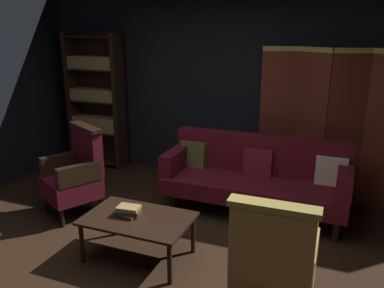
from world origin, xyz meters
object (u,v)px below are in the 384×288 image
object	(u,v)px
folding_screen	(327,124)
armchair_wing_left	(76,174)
book_tan_leather	(129,208)
book_red_leather	(129,214)
book_green_cloth	(129,211)
velvet_couch	(256,175)
armchair_gilt_accent	(273,264)
coffee_table	(138,222)
bookshelf	(97,99)

from	to	relation	value
folding_screen	armchair_wing_left	xyz separation A→B (m)	(-2.64, -1.50, -0.50)
book_tan_leather	book_red_leather	bearing A→B (deg)	-90.00
folding_screen	book_red_leather	size ratio (longest dim) A/B	10.16
book_green_cloth	book_tan_leather	bearing A→B (deg)	0.00
armchair_wing_left	book_red_leather	bearing A→B (deg)	-28.68
velvet_couch	book_green_cloth	world-z (taller)	velvet_couch
armchair_gilt_accent	book_tan_leather	distance (m)	1.49
armchair_gilt_accent	book_green_cloth	distance (m)	1.49
armchair_wing_left	book_red_leather	size ratio (longest dim) A/B	5.56
coffee_table	armchair_gilt_accent	distance (m)	1.40
folding_screen	coffee_table	world-z (taller)	folding_screen
bookshelf	armchair_gilt_accent	bearing A→B (deg)	-38.25
armchair_wing_left	book_tan_leather	distance (m)	1.19
velvet_couch	armchair_wing_left	size ratio (longest dim) A/B	2.04
book_red_leather	book_tan_leather	distance (m)	0.06
armchair_gilt_accent	book_red_leather	xyz separation A→B (m)	(-1.44, 0.41, -0.06)
folding_screen	armchair_wing_left	size ratio (longest dim) A/B	1.83
book_green_cloth	book_tan_leather	size ratio (longest dim) A/B	1.00
armchair_wing_left	bookshelf	bearing A→B (deg)	115.91
armchair_wing_left	book_tan_leather	xyz separation A→B (m)	(1.04, -0.57, 0.01)
coffee_table	bookshelf	bearing A→B (deg)	131.47
velvet_couch	armchair_gilt_accent	xyz separation A→B (m)	(0.55, -1.82, 0.04)
velvet_couch	armchair_wing_left	xyz separation A→B (m)	(-1.93, -0.84, 0.04)
armchair_gilt_accent	folding_screen	bearing A→B (deg)	86.25
coffee_table	book_tan_leather	bearing A→B (deg)	176.07
armchair_gilt_accent	armchair_wing_left	bearing A→B (deg)	158.50
coffee_table	book_tan_leather	xyz separation A→B (m)	(-0.10, 0.01, 0.12)
bookshelf	armchair_wing_left	bearing A→B (deg)	-64.09
bookshelf	armchair_gilt_accent	distance (m)	4.18
folding_screen	armchair_gilt_accent	distance (m)	2.54
book_tan_leather	folding_screen	bearing A→B (deg)	52.36
coffee_table	armchair_gilt_accent	xyz separation A→B (m)	(1.34, -0.40, 0.12)
velvet_couch	armchair_gilt_accent	distance (m)	1.90
armchair_wing_left	book_red_leather	xyz separation A→B (m)	(1.04, -0.57, -0.06)
book_red_leather	book_tan_leather	xyz separation A→B (m)	(0.00, 0.00, 0.06)
armchair_wing_left	book_green_cloth	distance (m)	1.19
folding_screen	coffee_table	distance (m)	2.64
folding_screen	book_red_leather	bearing A→B (deg)	-127.64
folding_screen	book_green_cloth	xyz separation A→B (m)	(-1.60, -2.08, -0.52)
armchair_wing_left	book_green_cloth	size ratio (longest dim) A/B	4.99
armchair_gilt_accent	book_red_leather	bearing A→B (deg)	164.20
coffee_table	book_green_cloth	bearing A→B (deg)	176.07
book_red_leather	book_green_cloth	distance (m)	0.03
book_red_leather	book_tan_leather	world-z (taller)	book_tan_leather
book_green_cloth	book_tan_leather	distance (m)	0.03
velvet_couch	book_tan_leather	bearing A→B (deg)	-122.08
velvet_couch	book_tan_leather	world-z (taller)	velvet_couch
folding_screen	velvet_couch	world-z (taller)	folding_screen
armchair_gilt_accent	book_tan_leather	size ratio (longest dim) A/B	4.97
folding_screen	velvet_couch	size ratio (longest dim) A/B	0.90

